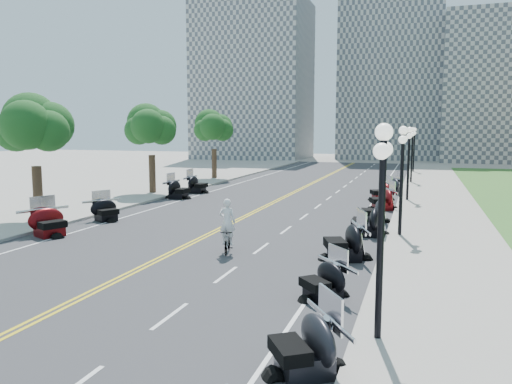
% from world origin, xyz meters
% --- Properties ---
extents(ground, '(160.00, 160.00, 0.00)m').
position_xyz_m(ground, '(0.00, 0.00, 0.00)').
color(ground, gray).
extents(road, '(16.00, 90.00, 0.01)m').
position_xyz_m(road, '(0.00, 10.00, 0.00)').
color(road, '#333335').
rests_on(road, ground).
extents(centerline_yellow_a, '(0.12, 90.00, 0.00)m').
position_xyz_m(centerline_yellow_a, '(-0.12, 10.00, 0.01)').
color(centerline_yellow_a, yellow).
rests_on(centerline_yellow_a, road).
extents(centerline_yellow_b, '(0.12, 90.00, 0.00)m').
position_xyz_m(centerline_yellow_b, '(0.12, 10.00, 0.01)').
color(centerline_yellow_b, yellow).
rests_on(centerline_yellow_b, road).
extents(edge_line_north, '(0.12, 90.00, 0.00)m').
position_xyz_m(edge_line_north, '(6.40, 10.00, 0.01)').
color(edge_line_north, white).
rests_on(edge_line_north, road).
extents(edge_line_south, '(0.12, 90.00, 0.00)m').
position_xyz_m(edge_line_south, '(-6.40, 10.00, 0.01)').
color(edge_line_south, white).
rests_on(edge_line_south, road).
extents(lane_dash_4, '(0.12, 2.00, 0.00)m').
position_xyz_m(lane_dash_4, '(3.20, -8.00, 0.01)').
color(lane_dash_4, white).
rests_on(lane_dash_4, road).
extents(lane_dash_5, '(0.12, 2.00, 0.00)m').
position_xyz_m(lane_dash_5, '(3.20, -4.00, 0.01)').
color(lane_dash_5, white).
rests_on(lane_dash_5, road).
extents(lane_dash_6, '(0.12, 2.00, 0.00)m').
position_xyz_m(lane_dash_6, '(3.20, 0.00, 0.01)').
color(lane_dash_6, white).
rests_on(lane_dash_6, road).
extents(lane_dash_7, '(0.12, 2.00, 0.00)m').
position_xyz_m(lane_dash_7, '(3.20, 4.00, 0.01)').
color(lane_dash_7, white).
rests_on(lane_dash_7, road).
extents(lane_dash_8, '(0.12, 2.00, 0.00)m').
position_xyz_m(lane_dash_8, '(3.20, 8.00, 0.01)').
color(lane_dash_8, white).
rests_on(lane_dash_8, road).
extents(lane_dash_9, '(0.12, 2.00, 0.00)m').
position_xyz_m(lane_dash_9, '(3.20, 12.00, 0.01)').
color(lane_dash_9, white).
rests_on(lane_dash_9, road).
extents(lane_dash_10, '(0.12, 2.00, 0.00)m').
position_xyz_m(lane_dash_10, '(3.20, 16.00, 0.01)').
color(lane_dash_10, white).
rests_on(lane_dash_10, road).
extents(lane_dash_11, '(0.12, 2.00, 0.00)m').
position_xyz_m(lane_dash_11, '(3.20, 20.00, 0.01)').
color(lane_dash_11, white).
rests_on(lane_dash_11, road).
extents(lane_dash_12, '(0.12, 2.00, 0.00)m').
position_xyz_m(lane_dash_12, '(3.20, 24.00, 0.01)').
color(lane_dash_12, white).
rests_on(lane_dash_12, road).
extents(lane_dash_13, '(0.12, 2.00, 0.00)m').
position_xyz_m(lane_dash_13, '(3.20, 28.00, 0.01)').
color(lane_dash_13, white).
rests_on(lane_dash_13, road).
extents(lane_dash_14, '(0.12, 2.00, 0.00)m').
position_xyz_m(lane_dash_14, '(3.20, 32.00, 0.01)').
color(lane_dash_14, white).
rests_on(lane_dash_14, road).
extents(lane_dash_15, '(0.12, 2.00, 0.00)m').
position_xyz_m(lane_dash_15, '(3.20, 36.00, 0.01)').
color(lane_dash_15, white).
rests_on(lane_dash_15, road).
extents(lane_dash_16, '(0.12, 2.00, 0.00)m').
position_xyz_m(lane_dash_16, '(3.20, 40.00, 0.01)').
color(lane_dash_16, white).
rests_on(lane_dash_16, road).
extents(lane_dash_17, '(0.12, 2.00, 0.00)m').
position_xyz_m(lane_dash_17, '(3.20, 44.00, 0.01)').
color(lane_dash_17, white).
rests_on(lane_dash_17, road).
extents(lane_dash_18, '(0.12, 2.00, 0.00)m').
position_xyz_m(lane_dash_18, '(3.20, 48.00, 0.01)').
color(lane_dash_18, white).
rests_on(lane_dash_18, road).
extents(lane_dash_19, '(0.12, 2.00, 0.00)m').
position_xyz_m(lane_dash_19, '(3.20, 52.00, 0.01)').
color(lane_dash_19, white).
rests_on(lane_dash_19, road).
extents(sidewalk_north, '(5.00, 90.00, 0.15)m').
position_xyz_m(sidewalk_north, '(10.50, 10.00, 0.07)').
color(sidewalk_north, '#9E9991').
rests_on(sidewalk_north, ground).
extents(sidewalk_south, '(5.00, 90.00, 0.15)m').
position_xyz_m(sidewalk_south, '(-10.50, 10.00, 0.07)').
color(sidewalk_south, '#9E9991').
rests_on(sidewalk_south, ground).
extents(distant_block_a, '(18.00, 14.00, 26.00)m').
position_xyz_m(distant_block_a, '(-18.00, 62.00, 13.00)').
color(distant_block_a, gray).
rests_on(distant_block_a, ground).
extents(distant_block_b, '(16.00, 12.00, 30.00)m').
position_xyz_m(distant_block_b, '(4.00, 68.00, 15.00)').
color(distant_block_b, gray).
rests_on(distant_block_b, ground).
extents(distant_block_c, '(20.00, 14.00, 22.00)m').
position_xyz_m(distant_block_c, '(22.00, 65.00, 11.00)').
color(distant_block_c, gray).
rests_on(distant_block_c, ground).
extents(street_lamp_1, '(0.50, 1.20, 4.90)m').
position_xyz_m(street_lamp_1, '(8.60, -8.00, 2.60)').
color(street_lamp_1, black).
rests_on(street_lamp_1, sidewalk_north).
extents(street_lamp_2, '(0.50, 1.20, 4.90)m').
position_xyz_m(street_lamp_2, '(8.60, 4.00, 2.60)').
color(street_lamp_2, black).
rests_on(street_lamp_2, sidewalk_north).
extents(street_lamp_3, '(0.50, 1.20, 4.90)m').
position_xyz_m(street_lamp_3, '(8.60, 16.00, 2.60)').
color(street_lamp_3, black).
rests_on(street_lamp_3, sidewalk_north).
extents(street_lamp_4, '(0.50, 1.20, 4.90)m').
position_xyz_m(street_lamp_4, '(8.60, 28.00, 2.60)').
color(street_lamp_4, black).
rests_on(street_lamp_4, sidewalk_north).
extents(street_lamp_5, '(0.50, 1.20, 4.90)m').
position_xyz_m(street_lamp_5, '(8.60, 40.00, 2.60)').
color(street_lamp_5, black).
rests_on(street_lamp_5, sidewalk_north).
extents(tree_2, '(4.80, 4.80, 9.20)m').
position_xyz_m(tree_2, '(-10.00, 2.00, 4.75)').
color(tree_2, '#235619').
rests_on(tree_2, sidewalk_south).
extents(tree_3, '(4.80, 4.80, 9.20)m').
position_xyz_m(tree_3, '(-10.00, 14.00, 4.75)').
color(tree_3, '#235619').
rests_on(tree_3, sidewalk_south).
extents(tree_4, '(4.80, 4.80, 9.20)m').
position_xyz_m(tree_4, '(-10.00, 26.00, 4.75)').
color(tree_4, '#235619').
rests_on(tree_4, sidewalk_south).
extents(motorcycle_n_3, '(2.73, 2.73, 1.38)m').
position_xyz_m(motorcycle_n_3, '(7.30, -9.96, 0.69)').
color(motorcycle_n_3, black).
rests_on(motorcycle_n_3, road).
extents(motorcycle_n_4, '(2.50, 2.50, 1.24)m').
position_xyz_m(motorcycle_n_4, '(6.82, -5.38, 0.62)').
color(motorcycle_n_4, black).
rests_on(motorcycle_n_4, road).
extents(motorcycle_n_5, '(2.89, 2.89, 1.56)m').
position_xyz_m(motorcycle_n_5, '(6.76, -0.73, 0.78)').
color(motorcycle_n_5, black).
rests_on(motorcycle_n_5, road).
extents(motorcycle_n_6, '(2.25, 2.25, 1.55)m').
position_xyz_m(motorcycle_n_6, '(7.14, 3.98, 0.78)').
color(motorcycle_n_6, black).
rests_on(motorcycle_n_6, road).
extents(motorcycle_n_7, '(2.15, 2.15, 1.36)m').
position_xyz_m(motorcycle_n_7, '(7.08, 7.57, 0.68)').
color(motorcycle_n_7, black).
rests_on(motorcycle_n_7, road).
extents(motorcycle_n_8, '(2.68, 2.68, 1.47)m').
position_xyz_m(motorcycle_n_8, '(7.23, 11.86, 0.73)').
color(motorcycle_n_8, '#590A0C').
rests_on(motorcycle_n_8, road).
extents(motorcycle_n_9, '(2.61, 2.61, 1.41)m').
position_xyz_m(motorcycle_n_9, '(6.82, 16.14, 0.70)').
color(motorcycle_n_9, '#590A0C').
rests_on(motorcycle_n_9, road).
extents(motorcycle_n_10, '(2.56, 2.56, 1.39)m').
position_xyz_m(motorcycle_n_10, '(7.30, 19.98, 0.69)').
color(motorcycle_n_10, black).
rests_on(motorcycle_n_10, road).
extents(motorcycle_s_5, '(2.83, 2.83, 1.49)m').
position_xyz_m(motorcycle_s_5, '(-6.88, -0.82, 0.75)').
color(motorcycle_s_5, '#590A0C').
rests_on(motorcycle_s_5, road).
extents(motorcycle_s_6, '(2.57, 2.57, 1.32)m').
position_xyz_m(motorcycle_s_6, '(-6.73, 3.36, 0.66)').
color(motorcycle_s_6, black).
rests_on(motorcycle_s_6, road).
extents(motorcycle_s_8, '(2.16, 2.16, 1.49)m').
position_xyz_m(motorcycle_s_8, '(-6.98, 12.39, 0.75)').
color(motorcycle_s_8, black).
rests_on(motorcycle_s_8, road).
extents(motorcycle_s_9, '(2.20, 2.20, 1.51)m').
position_xyz_m(motorcycle_s_9, '(-7.08, 15.74, 0.75)').
color(motorcycle_s_9, black).
rests_on(motorcycle_s_9, road).
extents(bicycle, '(0.86, 1.69, 0.98)m').
position_xyz_m(bicycle, '(2.15, -1.17, 0.49)').
color(bicycle, '#A51414').
rests_on(bicycle, road).
extents(cyclist_rider, '(0.68, 0.45, 1.87)m').
position_xyz_m(cyclist_rider, '(2.15, -1.17, 1.92)').
color(cyclist_rider, silver).
rests_on(cyclist_rider, bicycle).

